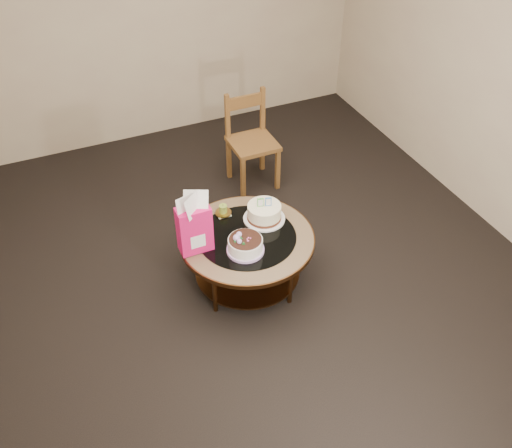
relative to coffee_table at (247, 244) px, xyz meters
name	(u,v)px	position (x,y,z in m)	size (l,w,h in m)	color
ground	(248,279)	(0.00, 0.00, -0.38)	(5.00, 5.00, 0.00)	black
room_walls	(245,106)	(0.00, 0.00, 1.16)	(4.52, 5.02, 2.61)	#BAAC8D
coffee_table	(247,244)	(0.00, 0.00, 0.00)	(1.02, 1.02, 0.46)	brown
decorated_cake	(245,246)	(-0.08, -0.14, 0.13)	(0.27, 0.27, 0.16)	#C6A0E2
cream_cake	(264,213)	(0.20, 0.13, 0.14)	(0.32, 0.32, 0.21)	white
gift_bag	(194,223)	(-0.39, 0.03, 0.32)	(0.24, 0.17, 0.48)	#E71563
pillar_candle	(223,211)	(-0.07, 0.32, 0.11)	(0.13, 0.13, 0.09)	#DCCB5A
dining_chair	(251,140)	(0.57, 1.24, 0.07)	(0.41, 0.41, 0.89)	brown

